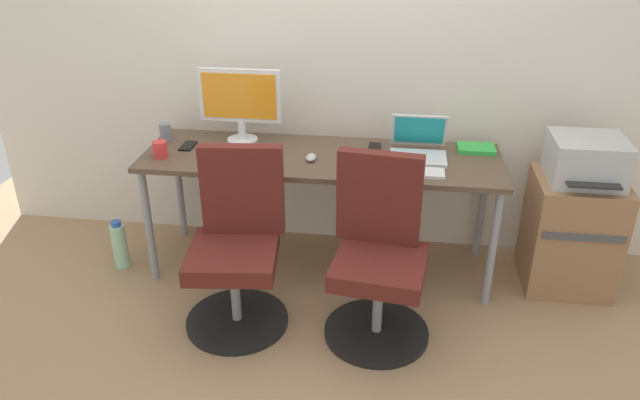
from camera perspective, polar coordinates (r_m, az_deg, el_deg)
The scene contains 19 objects.
ground_plane at distance 3.79m, azimuth 0.10°, elevation -6.05°, with size 5.28×5.28×0.00m, color #9E7A56.
back_wall at distance 3.66m, azimuth 0.93°, elevation 14.83°, with size 4.40×0.04×2.60m, color silver.
desk at distance 3.48m, azimuth 0.11°, elevation 3.22°, with size 2.01×0.62×0.73m.
office_chair_left at distance 3.17m, azimuth -7.71°, elevation -4.49°, with size 0.54×0.54×0.94m.
office_chair_right at distance 3.08m, azimuth 5.47°, elevation -5.42°, with size 0.54×0.54×0.94m.
side_cabinet at distance 3.75m, azimuth 22.26°, elevation -2.83°, with size 0.47×0.45×0.66m.
printer at distance 3.57m, azimuth 23.50°, elevation 3.46°, with size 0.38×0.40×0.24m.
water_bottle_on_floor at distance 3.90m, azimuth -18.11°, elevation -4.00°, with size 0.09×0.09×0.31m.
desktop_monitor at distance 3.62m, azimuth -7.44°, elevation 9.19°, with size 0.48×0.18×0.43m.
open_laptop at distance 3.48m, azimuth 9.13°, elevation 4.94°, with size 0.31×0.29×0.22m.
keyboard_by_monitor at distance 3.51m, azimuth -7.66°, elevation 4.44°, with size 0.34×0.12×0.02m, color #B7B7B7.
keyboard_by_laptop at distance 3.26m, azimuth 8.52°, elevation 2.57°, with size 0.34×0.12×0.02m, color silver.
mouse_by_monitor at distance 3.21m, azimuth 2.36°, elevation 2.61°, with size 0.06×0.10×0.03m, color silver.
mouse_by_laptop at distance 3.39m, azimuth -0.84°, elevation 3.98°, with size 0.06×0.10×0.03m, color #B7B7B7.
coffee_mug at distance 3.53m, azimuth -14.64°, elevation 4.57°, with size 0.08×0.08×0.09m, color red.
pen_cup at distance 3.77m, azimuth -14.15°, elevation 6.15°, with size 0.07×0.07×0.10m, color slate.
phone_near_laptop at distance 3.66m, azimuth -12.15°, elevation 4.94°, with size 0.07×0.14×0.01m, color black.
phone_near_monitor at distance 3.57m, azimuth 5.11°, elevation 4.86°, with size 0.07×0.14×0.01m, color black.
notebook at distance 3.63m, azimuth 14.31°, elevation 4.65°, with size 0.21×0.15×0.03m, color green.
Camera 1 is at (0.41, -3.16, 2.06)m, focal length 34.45 mm.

